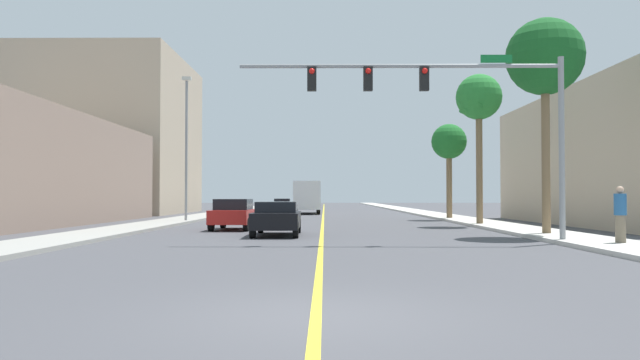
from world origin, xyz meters
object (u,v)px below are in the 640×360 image
object	(u,v)px
street_lamp	(186,141)
delivery_truck	(307,197)
palm_near	(545,59)
car_gray	(282,205)
palm_far	(449,144)
car_red	(234,214)
pedestrian	(620,214)
car_black	(277,218)
palm_mid	(479,100)
traffic_signal_mast	(450,99)

from	to	relation	value
street_lamp	delivery_truck	bearing A→B (deg)	69.74
palm_near	car_gray	world-z (taller)	palm_near
palm_near	palm_far	xyz separation A→B (m)	(-0.40, 17.01, -1.96)
palm_near	car_red	distance (m)	15.67
car_gray	pedestrian	bearing A→B (deg)	-73.15
palm_far	pedestrian	bearing A→B (deg)	-87.61
pedestrian	palm_far	bearing A→B (deg)	156.45
palm_near	delivery_truck	xyz separation A→B (m)	(-10.62, 31.57, -5.63)
car_black	car_red	xyz separation A→B (m)	(-2.44, 4.23, 0.03)
palm_near	palm_far	distance (m)	17.13
street_lamp	palm_near	distance (m)	21.82
palm_mid	delivery_truck	xyz separation A→B (m)	(-10.10, 23.07, -5.31)
delivery_truck	street_lamp	bearing A→B (deg)	-111.61
palm_mid	pedestrian	world-z (taller)	palm_mid
traffic_signal_mast	palm_near	world-z (taller)	palm_near
traffic_signal_mast	car_red	world-z (taller)	traffic_signal_mast
car_red	delivery_truck	size ratio (longest dim) A/B	0.46
street_lamp	car_black	world-z (taller)	street_lamp
street_lamp	pedestrian	world-z (taller)	street_lamp
delivery_truck	car_gray	bearing A→B (deg)	117.39
delivery_truck	palm_near	bearing A→B (deg)	-72.77
palm_near	car_red	xyz separation A→B (m)	(-13.40, 4.93, -6.45)
palm_near	palm_mid	world-z (taller)	palm_near
palm_near	car_black	size ratio (longest dim) A/B	1.98
palm_mid	street_lamp	bearing A→B (deg)	165.98
palm_far	delivery_truck	distance (m)	18.16
street_lamp	delivery_truck	xyz separation A→B (m)	(6.95, 18.81, -3.44)
traffic_signal_mast	street_lamp	xyz separation A→B (m)	(-12.96, 16.25, 0.01)
street_lamp	car_black	bearing A→B (deg)	-61.33
palm_mid	car_red	bearing A→B (deg)	-164.50
traffic_signal_mast	palm_near	xyz separation A→B (m)	(4.60, 3.49, 2.20)
traffic_signal_mast	palm_far	distance (m)	20.93
traffic_signal_mast	pedestrian	bearing A→B (deg)	-16.68
palm_far	car_gray	size ratio (longest dim) A/B	1.43
street_lamp	car_red	xyz separation A→B (m)	(4.16, -7.83, -4.26)
delivery_truck	pedestrian	distance (m)	38.26
car_black	car_red	distance (m)	4.88
palm_mid	palm_far	bearing A→B (deg)	89.24
traffic_signal_mast	palm_near	size ratio (longest dim) A/B	1.30
street_lamp	pedestrian	xyz separation A→B (m)	(18.08, -17.78, -3.98)
street_lamp	car_red	world-z (taller)	street_lamp
street_lamp	delivery_truck	distance (m)	20.35
car_red	pedestrian	world-z (taller)	pedestrian
palm_near	pedestrian	distance (m)	7.97
car_black	delivery_truck	world-z (taller)	delivery_truck
car_red	palm_near	bearing A→B (deg)	-18.48
traffic_signal_mast	delivery_truck	xyz separation A→B (m)	(-6.02, 35.06, -3.44)
street_lamp	palm_far	size ratio (longest dim) A/B	1.38
palm_mid	car_black	size ratio (longest dim) A/B	1.85
car_gray	car_red	xyz separation A→B (m)	(-0.15, -31.45, 0.05)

